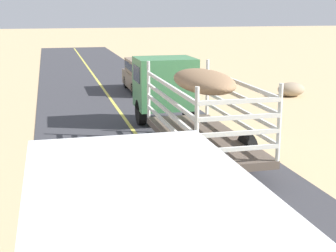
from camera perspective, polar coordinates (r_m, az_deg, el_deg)
name	(u,v)px	position (r m, az deg, el deg)	size (l,w,h in m)	color
livestock_truck	(178,92)	(19.18, 1.15, 4.04)	(2.53, 9.70, 3.02)	#3F7F4C
car_far	(143,74)	(29.75, -2.93, 6.14)	(1.90, 4.62, 1.93)	#8C7259
boulder_far_horizon	(291,89)	(29.04, 14.27, 4.19)	(1.59, 1.24, 0.82)	gray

